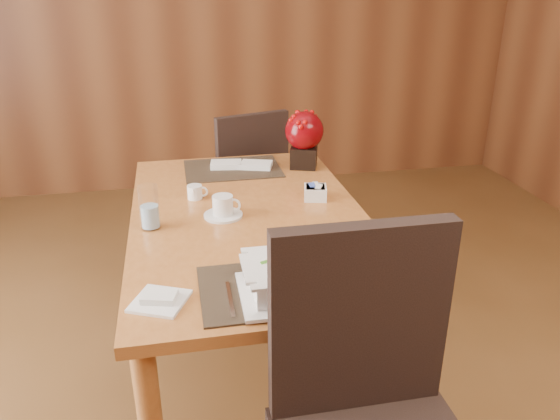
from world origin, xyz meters
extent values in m
cube|color=brown|center=(0.00, 3.00, 1.40)|extent=(5.00, 0.02, 2.80)
cube|color=#B16931|center=(0.00, 0.60, 0.73)|extent=(0.90, 1.50, 0.04)
cylinder|color=#B16931|center=(-0.39, 1.29, 0.35)|extent=(0.07, 0.07, 0.71)
cylinder|color=#B16931|center=(0.39, -0.09, 0.35)|extent=(0.07, 0.07, 0.71)
cylinder|color=#B16931|center=(0.39, 1.29, 0.35)|extent=(0.07, 0.07, 0.71)
cube|color=black|center=(0.00, 0.05, 0.75)|extent=(0.45, 0.33, 0.01)
cube|color=black|center=(0.00, 1.15, 0.75)|extent=(0.45, 0.33, 0.01)
cube|color=white|center=(0.02, 0.01, 0.76)|extent=(0.26, 0.26, 0.01)
cube|color=white|center=(0.02, 0.01, 0.80)|extent=(0.19, 0.19, 0.09)
cylinder|color=tan|center=(0.02, 0.01, 0.81)|extent=(0.17, 0.17, 0.07)
cylinder|color=white|center=(-0.10, 0.60, 0.75)|extent=(0.15, 0.15, 0.01)
cylinder|color=white|center=(-0.10, 0.60, 0.80)|extent=(0.10, 0.10, 0.07)
cylinder|color=black|center=(-0.10, 0.60, 0.83)|extent=(0.07, 0.07, 0.01)
cylinder|color=white|center=(-0.37, 0.55, 0.83)|extent=(0.09, 0.09, 0.17)
cube|color=white|center=(0.29, 0.71, 0.78)|extent=(0.11, 0.11, 0.05)
cube|color=black|center=(0.34, 1.12, 0.80)|extent=(0.16, 0.16, 0.10)
sphere|color=maroon|center=(0.34, 1.12, 0.93)|extent=(0.18, 0.18, 0.18)
cube|color=white|center=(-0.34, 0.04, 0.75)|extent=(0.19, 0.19, 0.01)
cube|color=black|center=(0.17, -0.21, 0.79)|extent=(0.47, 0.05, 0.54)
cube|color=black|center=(0.09, 1.68, 0.43)|extent=(0.54, 0.54, 0.06)
cube|color=black|center=(0.15, 1.49, 0.70)|extent=(0.41, 0.16, 0.47)
cylinder|color=black|center=(0.21, 1.90, 0.20)|extent=(0.03, 0.03, 0.40)
cylinder|color=black|center=(0.32, 1.56, 0.20)|extent=(0.03, 0.03, 0.40)
cylinder|color=black|center=(-0.13, 1.80, 0.20)|extent=(0.03, 0.03, 0.40)
cylinder|color=black|center=(-0.03, 1.46, 0.20)|extent=(0.03, 0.03, 0.40)
camera|label=1|loc=(-0.26, -1.32, 1.60)|focal=35.00mm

